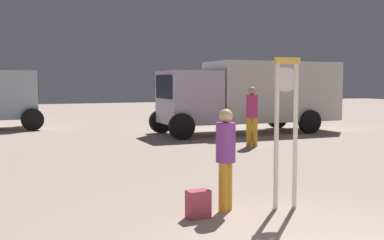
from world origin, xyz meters
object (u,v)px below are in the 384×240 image
at_px(standing_clock, 286,119).
at_px(person_near_clock, 226,154).
at_px(box_truck_near, 254,93).
at_px(backpack, 198,204).
at_px(person_distant, 252,113).

relative_size(standing_clock, person_near_clock, 1.50).
bearing_deg(standing_clock, person_near_clock, 164.51).
height_order(person_near_clock, box_truck_near, box_truck_near).
distance_m(backpack, box_truck_near, 11.65).
relative_size(person_near_clock, backpack, 3.83).
relative_size(person_near_clock, person_distant, 0.85).
xyz_separation_m(person_near_clock, person_distant, (4.07, 5.81, 0.15)).
relative_size(person_distant, box_truck_near, 0.25).
xyz_separation_m(standing_clock, person_distant, (3.16, 6.06, -0.37)).
bearing_deg(box_truck_near, backpack, -125.89).
distance_m(person_distant, box_truck_near, 4.07).
bearing_deg(person_near_clock, standing_clock, -15.49).
relative_size(standing_clock, person_distant, 1.27).
relative_size(person_near_clock, box_truck_near, 0.21).
distance_m(person_near_clock, backpack, 0.87).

